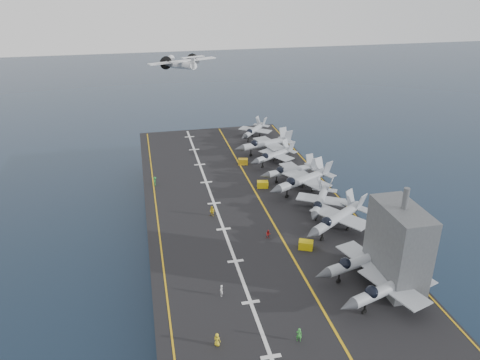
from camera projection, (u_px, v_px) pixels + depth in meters
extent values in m
plane|color=#142135|center=(244.00, 246.00, 95.48)|extent=(500.00, 500.00, 0.00)
cube|color=#56595E|center=(244.00, 224.00, 93.42)|extent=(36.00, 90.00, 10.00)
cube|color=black|center=(244.00, 201.00, 91.28)|extent=(38.00, 92.00, 0.40)
cube|color=gold|center=(259.00, 199.00, 91.77)|extent=(0.35, 90.00, 0.02)
cube|color=silver|center=(214.00, 203.00, 90.01)|extent=(0.50, 90.00, 0.02)
cube|color=gold|center=(156.00, 209.00, 87.86)|extent=(0.25, 90.00, 0.02)
cube|color=gold|center=(333.00, 191.00, 94.81)|extent=(0.25, 90.00, 0.02)
imported|color=yellow|center=(217.00, 340.00, 55.75)|extent=(1.26, 1.20, 1.75)
imported|color=silver|center=(221.00, 291.00, 64.23)|extent=(0.87, 1.16, 1.75)
imported|color=yellow|center=(212.00, 211.00, 85.03)|extent=(1.42, 1.36, 1.98)
imported|color=#208B33|center=(155.00, 181.00, 97.25)|extent=(0.90, 1.21, 1.85)
imported|color=green|center=(299.00, 335.00, 56.38)|extent=(1.36, 1.13, 1.94)
imported|color=#B21919|center=(268.00, 234.00, 78.02)|extent=(1.10, 0.89, 1.60)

